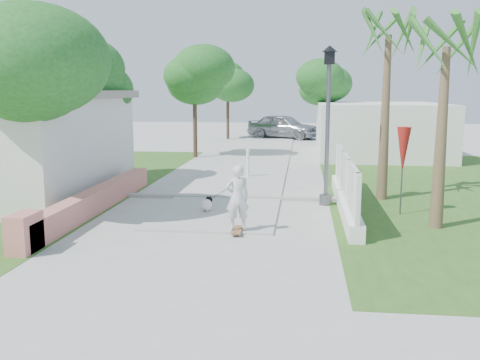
# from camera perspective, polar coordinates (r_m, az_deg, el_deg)

# --- Properties ---
(ground) EXTENTS (90.00, 90.00, 0.00)m
(ground) POSITION_cam_1_polar(r_m,az_deg,el_deg) (10.37, -6.05, -8.63)
(ground) COLOR #B7B7B2
(ground) RESTS_ON ground
(path_strip) EXTENTS (3.20, 36.00, 0.06)m
(path_strip) POSITION_cam_1_polar(r_m,az_deg,el_deg) (29.86, 2.43, 3.37)
(path_strip) COLOR #B7B7B2
(path_strip) RESTS_ON ground
(curb) EXTENTS (6.50, 0.25, 0.10)m
(curb) POSITION_cam_1_polar(r_m,az_deg,el_deg) (16.08, -1.35, -1.86)
(curb) COLOR #999993
(curb) RESTS_ON ground
(grass_left) EXTENTS (8.00, 20.00, 0.01)m
(grass_left) POSITION_cam_1_polar(r_m,az_deg,el_deg) (20.13, -20.64, -0.29)
(grass_left) COLOR #2E5D1D
(grass_left) RESTS_ON ground
(grass_right) EXTENTS (8.00, 20.00, 0.01)m
(grass_right) POSITION_cam_1_polar(r_m,az_deg,el_deg) (18.52, 21.57, -1.15)
(grass_right) COLOR #2E5D1D
(grass_right) RESTS_ON ground
(pink_wall) EXTENTS (0.45, 8.20, 0.80)m
(pink_wall) POSITION_cam_1_polar(r_m,az_deg,el_deg) (14.56, -15.72, -2.37)
(pink_wall) COLOR tan
(pink_wall) RESTS_ON ground
(lattice_fence) EXTENTS (0.35, 7.00, 1.50)m
(lattice_fence) POSITION_cam_1_polar(r_m,az_deg,el_deg) (14.90, 11.16, -1.02)
(lattice_fence) COLOR white
(lattice_fence) RESTS_ON ground
(building_right) EXTENTS (6.00, 8.00, 2.60)m
(building_right) POSITION_cam_1_polar(r_m,az_deg,el_deg) (27.93, 14.55, 5.27)
(building_right) COLOR silver
(building_right) RESTS_ON ground
(street_lamp) EXTENTS (0.44, 0.44, 4.44)m
(street_lamp) POSITION_cam_1_polar(r_m,az_deg,el_deg) (15.14, 9.35, 6.38)
(street_lamp) COLOR #59595E
(street_lamp) RESTS_ON ground
(bollard) EXTENTS (0.14, 0.14, 1.09)m
(bollard) POSITION_cam_1_polar(r_m,az_deg,el_deg) (19.88, 0.83, 1.89)
(bollard) COLOR white
(bollard) RESTS_ON ground
(patio_umbrella) EXTENTS (0.36, 0.36, 2.30)m
(patio_umbrella) POSITION_cam_1_polar(r_m,az_deg,el_deg) (14.42, 17.01, 2.99)
(patio_umbrella) COLOR #59595E
(patio_umbrella) RESTS_ON ground
(tree_left_near) EXTENTS (3.60, 3.60, 5.28)m
(tree_left_near) POSITION_cam_1_polar(r_m,az_deg,el_deg) (14.27, -21.73, 11.27)
(tree_left_near) COLOR #4C3826
(tree_left_near) RESTS_ON ground
(tree_left_mid) EXTENTS (3.20, 3.20, 4.85)m
(tree_left_mid) POSITION_cam_1_polar(r_m,az_deg,el_deg) (19.66, -16.59, 9.93)
(tree_left_mid) COLOR #4C3826
(tree_left_mid) RESTS_ON ground
(tree_path_left) EXTENTS (3.40, 3.40, 5.23)m
(tree_path_left) POSITION_cam_1_polar(r_m,az_deg,el_deg) (26.12, -4.85, 10.80)
(tree_path_left) COLOR #4C3826
(tree_path_left) RESTS_ON ground
(tree_path_right) EXTENTS (3.00, 3.00, 4.79)m
(tree_path_right) POSITION_cam_1_polar(r_m,az_deg,el_deg) (29.60, 8.79, 9.94)
(tree_path_right) COLOR #4C3826
(tree_path_right) RESTS_ON ground
(tree_path_far) EXTENTS (3.20, 3.20, 5.17)m
(tree_path_far) POSITION_cam_1_polar(r_m,az_deg,el_deg) (35.94, -1.29, 10.47)
(tree_path_far) COLOR #4C3826
(tree_path_far) RESTS_ON ground
(palm_far) EXTENTS (1.80, 1.80, 5.30)m
(palm_far) POSITION_cam_1_polar(r_m,az_deg,el_deg) (16.33, 15.53, 13.62)
(palm_far) COLOR brown
(palm_far) RESTS_ON ground
(palm_near) EXTENTS (1.80, 1.80, 4.70)m
(palm_near) POSITION_cam_1_polar(r_m,az_deg,el_deg) (13.21, 21.12, 12.08)
(palm_near) COLOR brown
(palm_near) RESTS_ON ground
(skateboarder) EXTENTS (1.38, 2.55, 1.58)m
(skateboarder) POSITION_cam_1_polar(r_m,az_deg,el_deg) (13.04, -2.08, -1.61)
(skateboarder) COLOR olive
(skateboarder) RESTS_ON ground
(dog) EXTENTS (0.35, 0.64, 0.44)m
(dog) POSITION_cam_1_polar(r_m,az_deg,el_deg) (14.25, -3.55, -2.59)
(dog) COLOR white
(dog) RESTS_ON ground
(parked_car) EXTENTS (5.25, 3.67, 1.66)m
(parked_car) POSITION_cam_1_polar(r_m,az_deg,el_deg) (36.59, 4.64, 5.74)
(parked_car) COLOR #97999E
(parked_car) RESTS_ON ground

